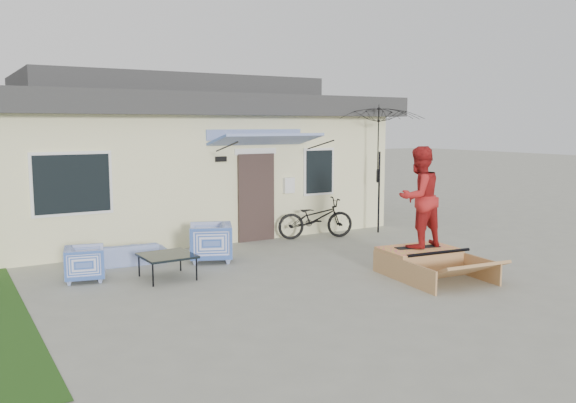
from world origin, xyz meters
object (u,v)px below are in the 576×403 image
coffee_table (167,266)px  bicycle (315,214)px  patio_umbrella (379,165)px  skate_ramp (419,260)px  loveseat (129,250)px  skateboard (418,247)px  armchair_right (210,240)px  armchair_left (85,262)px  skater (419,195)px

coffee_table → bicycle: bearing=22.3°
patio_umbrella → skate_ramp: (-2.04, -3.67, -1.52)m
loveseat → bicycle: (4.71, 0.34, 0.33)m
patio_umbrella → skateboard: patio_umbrella is taller
skate_ramp → armchair_right: bearing=142.1°
coffee_table → skate_ramp: bearing=-25.6°
armchair_right → patio_umbrella: bearing=121.4°
patio_umbrella → armchair_right: bearing=-171.5°
armchair_right → skate_ramp: armchair_right is taller
bicycle → skateboard: bicycle is taller
skateboard → skate_ramp: bearing=-82.9°
loveseat → armchair_right: armchair_right is taller
armchair_right → bicycle: (3.21, 0.95, 0.18)m
armchair_left → patio_umbrella: (7.59, 1.02, 1.40)m
bicycle → loveseat: bearing=110.3°
skateboard → skater: skater is taller
coffee_table → skateboard: (4.24, -1.98, 0.27)m
patio_umbrella → loveseat: bearing=-178.7°
loveseat → armchair_left: size_ratio=2.06×
loveseat → skater: size_ratio=0.75×
armchair_right → coffee_table: armchair_right is taller
bicycle → skater: bearing=-166.9°
armchair_left → bicycle: bearing=-65.5°
skater → bicycle: bearing=-96.3°
patio_umbrella → coffee_table: bearing=-165.4°
bicycle → skateboard: 3.82m
coffee_table → skater: (4.24, -1.98, 1.25)m
armchair_left → skater: (5.55, -2.60, 1.13)m
coffee_table → patio_umbrella: size_ratio=0.36×
patio_umbrella → skateboard: size_ratio=2.84×
skate_ramp → skateboard: skateboard is taller
armchair_left → loveseat: bearing=-37.5°
skate_ramp → skateboard: (0.01, 0.05, 0.26)m
armchair_left → armchair_right: (2.55, 0.27, 0.09)m
bicycle → coffee_table: bearing=128.6°
armchair_right → skateboard: armchair_right is taller
patio_umbrella → skate_ramp: patio_umbrella is taller
armchair_right → coffee_table: size_ratio=0.96×
loveseat → armchair_left: bearing=44.9°
skate_ramp → patio_umbrella: bearing=67.1°
patio_umbrella → skater: bearing=-119.4°
loveseat → coffee_table: size_ratio=1.58×
armchair_right → patio_umbrella: 5.27m
skater → skateboard: bearing=180.0°
skate_ramp → skater: size_ratio=0.98×
skateboard → patio_umbrella: bearing=73.9°
armchair_left → skate_ramp: bearing=-102.9°
skate_ramp → skateboard: 0.26m
coffee_table → skateboard: size_ratio=1.03×
coffee_table → patio_umbrella: bearing=14.6°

